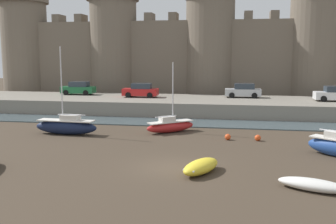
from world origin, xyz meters
TOP-DOWN VIEW (x-y plane):
  - ground_plane at (0.00, 0.00)m, footprint 160.00×160.00m
  - water_channel at (0.00, 14.99)m, footprint 80.00×4.50m
  - quay_road at (0.00, 22.24)m, footprint 67.06×10.00m
  - castle at (-0.00, 33.02)m, footprint 62.44×7.38m
  - sailboat_foreground_right at (-10.02, 8.01)m, footprint 5.41×1.61m
  - sailboat_midflat_right at (-1.74, 10.36)m, footprint 4.19×3.79m
  - rowboat_midflat_centre at (1.85, -0.85)m, footprint 2.44×3.36m
  - rowboat_foreground_centre at (7.41, -2.78)m, footprint 3.49×2.16m
  - mooring_buoy_mid_mud at (3.13, 8.10)m, footprint 0.47×0.47m
  - mooring_buoy_near_channel at (11.15, 8.68)m, footprint 0.43×0.43m
  - mooring_buoy_off_centre at (5.38, 8.15)m, footprint 0.47×0.47m
  - car_quay_east at (14.08, 22.29)m, footprint 4.15×1.98m
  - car_quay_centre_west at (-7.33, 22.79)m, footprint 4.15×1.98m
  - car_quay_west at (4.50, 24.45)m, footprint 4.15×1.98m
  - car_quay_centre_east at (-15.70, 24.37)m, footprint 4.15×1.98m

SIDE VIEW (x-z plane):
  - ground_plane at x=0.00m, z-range 0.00..0.00m
  - water_channel at x=0.00m, z-range 0.00..0.10m
  - mooring_buoy_near_channel at x=11.15m, z-range 0.00..0.43m
  - mooring_buoy_mid_mud at x=3.13m, z-range 0.00..0.47m
  - mooring_buoy_off_centre at x=5.38m, z-range 0.00..0.47m
  - rowboat_foreground_centre at x=7.41m, z-range 0.02..0.60m
  - rowboat_midflat_centre at x=1.85m, z-range 0.02..0.77m
  - sailboat_midflat_right at x=-1.74m, z-range -2.38..3.51m
  - sailboat_foreground_right at x=-10.02m, z-range -2.89..4.28m
  - quay_road at x=0.00m, z-range 0.00..1.58m
  - car_quay_east at x=14.08m, z-range 1.55..3.17m
  - car_quay_centre_west at x=-7.33m, z-range 1.55..3.17m
  - car_quay_west at x=4.50m, z-range 1.55..3.17m
  - car_quay_centre_east at x=-15.70m, z-range 1.55..3.17m
  - castle at x=0.00m, z-range -2.06..15.97m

